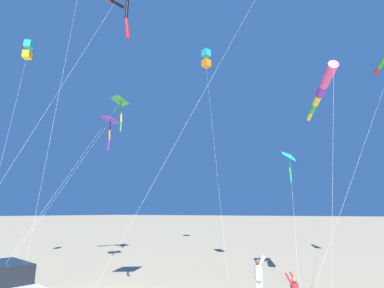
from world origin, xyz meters
TOP-DOWN VIEW (x-y plane):
  - person_adult_flyer at (5.45, 4.02)m, footprint 0.64×0.58m
  - kite_box_rainbow_low_near at (-4.90, 18.73)m, footprint 8.30×12.87m
  - kite_windsock_striped_overhead at (8.60, 6.84)m, footprint 2.42×7.04m
  - kite_delta_checkered_midright at (5.91, 10.09)m, footprint 1.51×5.55m
  - kite_delta_magenta_far_left at (-7.90, 8.09)m, footprint 8.23×14.24m
  - kite_box_green_low_center at (-10.79, 1.09)m, footprint 8.21×5.24m
  - kite_delta_teal_far_right at (-5.82, 5.16)m, footprint 1.94×8.51m

SIDE VIEW (x-z plane):
  - person_adult_flyer at x=5.45m, z-range 0.08..1.89m
  - kite_delta_checkered_midright at x=5.91m, z-range 3.39..11.10m
  - kite_windsock_striped_overhead at x=8.60m, z-range 4.80..15.82m
  - kite_delta_teal_far_right at x=-5.82m, z-range 5.03..15.79m
  - kite_delta_magenta_far_left at x=-7.90m, z-range 6.46..20.23m
  - kite_box_green_low_center at x=-10.79m, z-range 7.47..23.89m
  - kite_box_rainbow_low_near at x=-4.90m, z-range 10.36..33.30m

